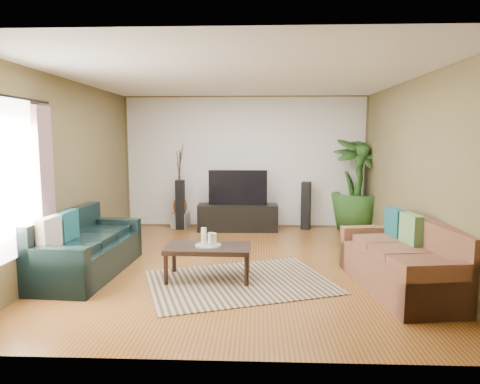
# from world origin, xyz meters

# --- Properties ---
(floor) EXTENTS (5.50, 5.50, 0.00)m
(floor) POSITION_xyz_m (0.00, 0.00, 0.00)
(floor) COLOR brown
(floor) RESTS_ON ground
(ceiling) EXTENTS (5.50, 5.50, 0.00)m
(ceiling) POSITION_xyz_m (0.00, 0.00, 2.70)
(ceiling) COLOR white
(ceiling) RESTS_ON ground
(wall_back) EXTENTS (5.00, 0.00, 5.00)m
(wall_back) POSITION_xyz_m (0.00, 2.75, 1.35)
(wall_back) COLOR brown
(wall_back) RESTS_ON ground
(wall_front) EXTENTS (5.00, 0.00, 5.00)m
(wall_front) POSITION_xyz_m (0.00, -2.75, 1.35)
(wall_front) COLOR brown
(wall_front) RESTS_ON ground
(wall_left) EXTENTS (0.00, 5.50, 5.50)m
(wall_left) POSITION_xyz_m (-2.50, 0.00, 1.35)
(wall_left) COLOR brown
(wall_left) RESTS_ON ground
(wall_right) EXTENTS (0.00, 5.50, 5.50)m
(wall_right) POSITION_xyz_m (2.50, 0.00, 1.35)
(wall_right) COLOR brown
(wall_right) RESTS_ON ground
(backwall_panel) EXTENTS (4.90, 0.00, 4.90)m
(backwall_panel) POSITION_xyz_m (0.00, 2.74, 1.35)
(backwall_panel) COLOR white
(backwall_panel) RESTS_ON ground
(window_pane) EXTENTS (0.00, 1.80, 1.80)m
(window_pane) POSITION_xyz_m (-2.48, -1.60, 1.40)
(window_pane) COLOR white
(window_pane) RESTS_ON ground
(curtain_far) EXTENTS (0.08, 0.35, 2.20)m
(curtain_far) POSITION_xyz_m (-2.43, -0.85, 1.15)
(curtain_far) COLOR gray
(curtain_far) RESTS_ON ground
(curtain_rod) EXTENTS (0.03, 1.90, 0.03)m
(curtain_rod) POSITION_xyz_m (-2.43, -1.60, 2.30)
(curtain_rod) COLOR black
(curtain_rod) RESTS_ON ground
(sofa_left) EXTENTS (0.95, 2.01, 0.85)m
(sofa_left) POSITION_xyz_m (-2.05, -0.52, 0.42)
(sofa_left) COLOR black
(sofa_left) RESTS_ON floor
(sofa_right) EXTENTS (1.15, 2.06, 0.85)m
(sofa_right) POSITION_xyz_m (2.03, -0.94, 0.42)
(sofa_right) COLOR brown
(sofa_right) RESTS_ON floor
(area_rug) EXTENTS (2.69, 2.29, 0.01)m
(area_rug) POSITION_xyz_m (0.04, -0.80, 0.01)
(area_rug) COLOR #A1825E
(area_rug) RESTS_ON floor
(coffee_table) EXTENTS (1.11, 0.62, 0.45)m
(coffee_table) POSITION_xyz_m (-0.38, -0.68, 0.22)
(coffee_table) COLOR black
(coffee_table) RESTS_ON floor
(candle_tray) EXTENTS (0.34, 0.34, 0.01)m
(candle_tray) POSITION_xyz_m (-0.38, -0.68, 0.46)
(candle_tray) COLOR gray
(candle_tray) RESTS_ON coffee_table
(candle_tall) EXTENTS (0.07, 0.07, 0.22)m
(candle_tall) POSITION_xyz_m (-0.44, -0.65, 0.57)
(candle_tall) COLOR #F0E5CB
(candle_tall) RESTS_ON candle_tray
(candle_mid) EXTENTS (0.07, 0.07, 0.17)m
(candle_mid) POSITION_xyz_m (-0.34, -0.72, 0.55)
(candle_mid) COLOR beige
(candle_mid) RESTS_ON candle_tray
(candle_short) EXTENTS (0.07, 0.07, 0.14)m
(candle_short) POSITION_xyz_m (-0.31, -0.62, 0.53)
(candle_short) COLOR #EFEACA
(candle_short) RESTS_ON candle_tray
(tv_stand) EXTENTS (1.60, 0.52, 0.53)m
(tv_stand) POSITION_xyz_m (-0.13, 2.30, 0.26)
(tv_stand) COLOR black
(tv_stand) RESTS_ON floor
(television) EXTENTS (1.16, 0.06, 0.69)m
(television) POSITION_xyz_m (-0.13, 2.32, 0.87)
(television) COLOR black
(television) RESTS_ON tv_stand
(speaker_left) EXTENTS (0.19, 0.21, 1.00)m
(speaker_left) POSITION_xyz_m (-1.31, 2.42, 0.50)
(speaker_left) COLOR black
(speaker_left) RESTS_ON floor
(speaker_right) EXTENTS (0.22, 0.23, 0.97)m
(speaker_right) POSITION_xyz_m (1.25, 2.50, 0.48)
(speaker_right) COLOR black
(speaker_right) RESTS_ON floor
(potted_plant) EXTENTS (1.23, 1.23, 1.85)m
(potted_plant) POSITION_xyz_m (2.25, 2.48, 0.93)
(potted_plant) COLOR #234D19
(potted_plant) RESTS_ON floor
(plant_pot) EXTENTS (0.34, 0.34, 0.27)m
(plant_pot) POSITION_xyz_m (2.25, 2.48, 0.13)
(plant_pot) COLOR black
(plant_pot) RESTS_ON floor
(pedestal) EXTENTS (0.36, 0.36, 0.32)m
(pedestal) POSITION_xyz_m (-1.33, 2.50, 0.16)
(pedestal) COLOR gray
(pedestal) RESTS_ON floor
(vase) EXTENTS (0.29, 0.29, 0.40)m
(vase) POSITION_xyz_m (-1.33, 2.50, 0.46)
(vase) COLOR brown
(vase) RESTS_ON pedestal
(side_table) EXTENTS (0.50, 0.50, 0.51)m
(side_table) POSITION_xyz_m (-2.25, 0.56, 0.26)
(side_table) COLOR brown
(side_table) RESTS_ON floor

